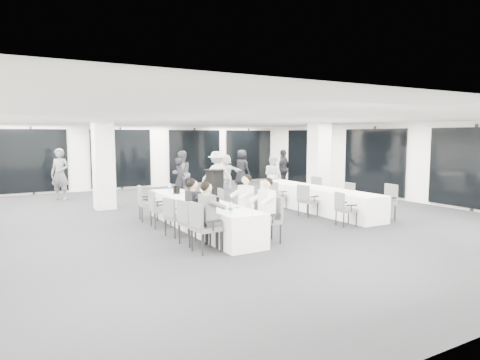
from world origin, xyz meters
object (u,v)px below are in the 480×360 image
at_px(chair_main_right_near, 271,216).
at_px(chair_side_right_near, 387,200).
at_px(chair_side_right_far, 314,189).
at_px(chair_main_left_fourth, 157,206).
at_px(chair_main_left_second, 189,220).
at_px(chair_side_right_mid, 346,195).
at_px(chair_main_right_second, 249,213).
at_px(chair_main_right_far, 203,198).
at_px(chair_side_left_far, 276,193).
at_px(standing_guest_e, 242,165).
at_px(chair_main_left_near, 202,224).
at_px(standing_guest_f, 226,170).
at_px(chair_side_left_mid, 306,198).
at_px(standing_guest_b, 181,170).
at_px(chair_main_right_fourth, 216,203).
at_px(standing_guest_h, 273,173).
at_px(chair_side_left_near, 344,207).
at_px(ice_bucket_far, 177,190).
at_px(banquet_table_main, 199,215).
at_px(standing_guest_a, 180,176).
at_px(chair_main_left_mid, 174,214).
at_px(ice_bucket_near, 215,201).
at_px(standing_guest_g, 60,171).
at_px(banquet_table_side, 316,199).
at_px(cocktail_table, 215,184).
at_px(standing_guest_c, 217,171).
at_px(chair_main_right_mid, 232,207).
at_px(chair_main_left_far, 145,201).

xyz_separation_m(chair_main_right_near, chair_side_right_near, (4.23, 0.48, -0.01)).
bearing_deg(chair_side_right_far, chair_main_left_fourth, 92.79).
xyz_separation_m(chair_main_left_second, chair_side_right_mid, (5.89, 1.38, -0.05)).
xyz_separation_m(chair_main_right_second, chair_main_right_far, (0.01, 2.56, 0.03)).
bearing_deg(chair_side_left_far, chair_side_right_far, 90.01).
height_order(chair_main_right_far, standing_guest_e, standing_guest_e).
distance_m(chair_main_left_second, standing_guest_e, 11.12).
bearing_deg(chair_main_left_second, chair_side_right_far, 108.18).
xyz_separation_m(chair_main_left_near, standing_guest_f, (5.14, 8.56, 0.28)).
relative_size(chair_side_left_mid, standing_guest_e, 0.49).
bearing_deg(standing_guest_e, standing_guest_b, 98.08).
bearing_deg(chair_main_left_second, chair_side_right_near, 79.74).
relative_size(chair_main_right_fourth, standing_guest_h, 0.50).
relative_size(chair_side_left_near, ice_bucket_far, 3.98).
bearing_deg(chair_main_left_near, chair_side_right_far, 117.24).
height_order(banquet_table_main, standing_guest_a, standing_guest_a).
relative_size(chair_side_left_near, standing_guest_a, 0.51).
height_order(chair_side_right_mid, standing_guest_h, standing_guest_h).
bearing_deg(chair_main_left_mid, ice_bucket_near, 35.37).
height_order(chair_side_right_far, ice_bucket_near, ice_bucket_near).
relative_size(chair_main_right_near, ice_bucket_near, 4.56).
distance_m(chair_main_left_fourth, standing_guest_g, 6.52).
bearing_deg(banquet_table_side, standing_guest_h, 76.74).
bearing_deg(banquet_table_side, chair_side_right_mid, -29.43).
xyz_separation_m(banquet_table_side, cocktail_table, (-1.47, 4.07, 0.17)).
height_order(chair_main_left_fourth, chair_side_left_mid, chair_main_left_fourth).
bearing_deg(standing_guest_g, ice_bucket_near, -36.34).
xyz_separation_m(chair_main_left_fourth, standing_guest_c, (3.84, 4.19, 0.45)).
bearing_deg(standing_guest_a, chair_side_left_mid, -133.98).
distance_m(banquet_table_side, chair_main_left_near, 5.67).
height_order(chair_main_right_near, chair_main_right_mid, chair_main_right_near).
distance_m(chair_main_left_mid, standing_guest_c, 6.58).
distance_m(chair_side_left_far, ice_bucket_near, 4.32).
bearing_deg(standing_guest_c, standing_guest_a, 13.37).
xyz_separation_m(chair_main_left_near, chair_main_right_far, (1.67, 3.51, -0.05)).
bearing_deg(chair_main_right_far, chair_side_left_far, -85.45).
relative_size(chair_main_left_near, ice_bucket_near, 4.64).
bearing_deg(chair_side_right_far, chair_side_left_mid, 128.94).
xyz_separation_m(chair_main_right_near, standing_guest_b, (1.06, 7.72, 0.42)).
distance_m(chair_main_left_far, standing_guest_e, 8.85).
bearing_deg(standing_guest_f, cocktail_table, 68.74).
xyz_separation_m(chair_side_left_mid, standing_guest_h, (1.68, 4.15, 0.37)).
distance_m(standing_guest_e, standing_guest_g, 8.06).
height_order(chair_main_left_fourth, standing_guest_g, standing_guest_g).
height_order(standing_guest_f, standing_guest_h, standing_guest_h).
relative_size(standing_guest_c, standing_guest_h, 1.10).
distance_m(chair_main_right_far, chair_side_left_near, 3.99).
height_order(banquet_table_main, chair_main_right_near, chair_main_right_near).
relative_size(chair_main_left_near, standing_guest_g, 0.48).
bearing_deg(chair_main_right_second, chair_side_right_mid, -89.52).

